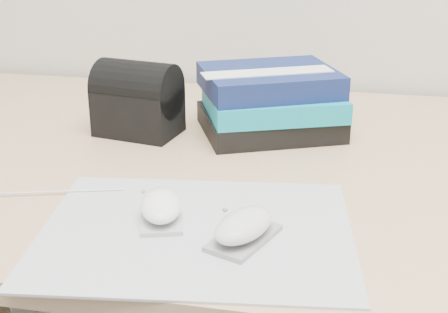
% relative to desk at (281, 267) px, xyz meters
% --- Properties ---
extents(desk, '(1.60, 0.80, 0.73)m').
position_rel_desk_xyz_m(desk, '(0.00, 0.00, 0.00)').
color(desk, tan).
rests_on(desk, ground).
extents(mousepad, '(0.41, 0.33, 0.00)m').
position_rel_desk_xyz_m(mousepad, '(-0.07, -0.32, 0.24)').
color(mousepad, '#97969E').
rests_on(mousepad, desk).
extents(mouse_rear, '(0.08, 0.10, 0.04)m').
position_rel_desk_xyz_m(mouse_rear, '(-0.12, -0.30, 0.25)').
color(mouse_rear, '#ADADB0').
rests_on(mouse_rear, mousepad).
extents(mouse_front, '(0.08, 0.11, 0.04)m').
position_rel_desk_xyz_m(mouse_front, '(-0.01, -0.33, 0.26)').
color(mouse_front, gray).
rests_on(mouse_front, mousepad).
extents(usb_cable, '(0.21, 0.06, 0.00)m').
position_rel_desk_xyz_m(usb_cable, '(-0.30, -0.26, 0.24)').
color(usb_cable, silver).
rests_on(usb_cable, mousepad).
extents(book_stack, '(0.28, 0.25, 0.11)m').
position_rel_desk_xyz_m(book_stack, '(-0.03, 0.06, 0.29)').
color(book_stack, black).
rests_on(book_stack, desk).
extents(pouch, '(0.15, 0.12, 0.13)m').
position_rel_desk_xyz_m(pouch, '(-0.25, 0.00, 0.30)').
color(pouch, black).
rests_on(pouch, desk).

